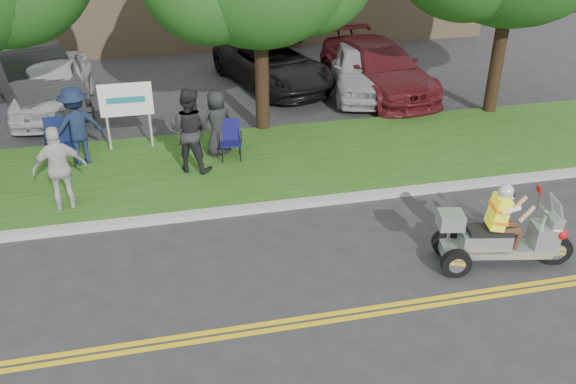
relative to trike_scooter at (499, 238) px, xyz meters
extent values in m
plane|color=#28282B|center=(-3.38, -0.26, -0.56)|extent=(120.00, 120.00, 0.00)
cube|color=gold|center=(-3.38, -0.84, -0.56)|extent=(60.00, 0.10, 0.01)
cube|color=gold|center=(-3.38, -0.68, -0.56)|extent=(60.00, 0.10, 0.01)
cube|color=#A8A89E|center=(-3.38, 2.79, -0.50)|extent=(60.00, 0.25, 0.12)
cube|color=#224913|center=(-3.38, 4.94, -0.51)|extent=(60.00, 4.00, 0.10)
cylinder|color=#332114|center=(-2.88, 6.94, 1.54)|extent=(0.36, 0.36, 4.20)
cylinder|color=#332114|center=(3.62, 6.74, 1.82)|extent=(0.36, 0.36, 4.76)
cylinder|color=silver|center=(-6.78, 6.34, -0.01)|extent=(0.06, 0.06, 1.10)
cylinder|color=silver|center=(-5.78, 6.34, -0.01)|extent=(0.06, 0.06, 1.10)
cube|color=white|center=(-6.28, 6.34, 0.79)|extent=(1.25, 0.06, 0.80)
cylinder|color=black|center=(1.05, -0.21, -0.28)|extent=(0.57, 0.24, 0.56)
cylinder|color=black|center=(-0.85, -0.17, -0.30)|extent=(0.54, 0.24, 0.52)
cylinder|color=black|center=(-0.72, 0.49, -0.30)|extent=(0.54, 0.24, 0.52)
cube|color=#A1A5AA|center=(0.04, -0.01, -0.24)|extent=(1.82, 0.77, 0.17)
cube|color=#A1A5AA|center=(-0.23, 0.05, -0.05)|extent=(0.91, 0.59, 0.33)
cube|color=black|center=(-0.19, 0.04, 0.15)|extent=(0.81, 0.53, 0.09)
cube|color=#A1A5AA|center=(0.77, -0.15, 0.00)|extent=(0.50, 0.52, 0.51)
cube|color=silver|center=(0.90, -0.18, 0.54)|extent=(0.26, 0.46, 0.45)
cube|color=#A1A5AA|center=(-0.87, 0.18, 0.37)|extent=(0.49, 0.47, 0.28)
sphere|color=#B20C0F|center=(0.96, -0.32, 0.17)|extent=(0.21, 0.21, 0.21)
cube|color=#F3FF1A|center=(-0.09, 0.02, 0.52)|extent=(0.39, 0.43, 0.61)
sphere|color=silver|center=(-0.03, 0.01, 0.91)|extent=(0.27, 0.27, 0.27)
cylinder|color=black|center=(-8.04, 5.47, -0.23)|extent=(0.03, 0.03, 0.45)
cylinder|color=black|center=(-7.56, 5.55, -0.23)|extent=(0.03, 0.03, 0.45)
cylinder|color=black|center=(-8.12, 5.92, -0.23)|extent=(0.03, 0.03, 0.45)
cylinder|color=black|center=(-7.63, 6.00, -0.23)|extent=(0.03, 0.03, 0.45)
cube|color=#0D163D|center=(-7.84, 5.73, 0.01)|extent=(0.64, 0.60, 0.04)
cube|color=#0D163D|center=(-7.88, 5.98, 0.31)|extent=(0.59, 0.26, 0.61)
cylinder|color=black|center=(-4.21, 4.99, -0.26)|extent=(0.03, 0.03, 0.39)
cylinder|color=black|center=(-3.78, 4.96, -0.26)|extent=(0.03, 0.03, 0.39)
cylinder|color=black|center=(-4.18, 5.38, -0.26)|extent=(0.03, 0.03, 0.39)
cylinder|color=black|center=(-3.76, 5.35, -0.26)|extent=(0.03, 0.03, 0.39)
cube|color=#10104B|center=(-3.98, 5.17, -0.06)|extent=(0.52, 0.48, 0.04)
cube|color=#10104B|center=(-3.97, 5.38, 0.21)|extent=(0.50, 0.18, 0.53)
imported|color=black|center=(-4.92, 4.81, 0.51)|extent=(1.16, 1.07, 1.93)
imported|color=beige|center=(-7.58, 3.64, 0.42)|extent=(1.08, 0.56, 1.76)
imported|color=#15203A|center=(-7.41, 5.75, 0.46)|extent=(1.35, 1.05, 1.83)
imported|color=black|center=(-4.23, 5.51, 0.34)|extent=(0.91, 0.74, 1.60)
imported|color=silver|center=(-8.38, 9.69, 0.22)|extent=(2.07, 4.68, 1.57)
imported|color=#272729|center=(-8.88, 10.19, 0.27)|extent=(3.36, 5.36, 1.67)
imported|color=black|center=(-1.88, 10.55, 0.13)|extent=(3.57, 5.42, 1.39)
imported|color=#531318|center=(1.12, 9.22, 0.20)|extent=(2.81, 5.49, 1.53)
imported|color=#A2A4A9|center=(0.62, 9.27, 0.19)|extent=(2.60, 4.66, 1.50)
camera|label=1|loc=(-5.56, -7.90, 5.77)|focal=38.00mm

